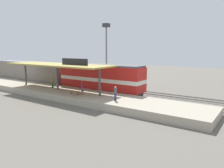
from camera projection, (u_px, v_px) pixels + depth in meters
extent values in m
plane|color=#666056|center=(87.00, 89.00, 38.11)|extent=(120.00, 120.00, 0.00)
cube|color=#565249|center=(79.00, 91.00, 36.50)|extent=(3.20, 110.00, 0.04)
cube|color=gray|center=(76.00, 91.00, 35.90)|extent=(0.10, 110.00, 0.16)
cube|color=gray|center=(82.00, 90.00, 37.07)|extent=(0.10, 110.00, 0.16)
cube|color=#565249|center=(97.00, 87.00, 40.21)|extent=(3.20, 110.00, 0.04)
cube|color=gray|center=(94.00, 87.00, 39.62)|extent=(0.10, 110.00, 0.16)
cube|color=gray|center=(99.00, 86.00, 40.78)|extent=(0.10, 110.00, 0.16)
cube|color=#A89E89|center=(58.00, 92.00, 32.71)|extent=(6.00, 44.00, 0.90)
cylinder|color=#47474C|center=(100.00, 82.00, 27.81)|extent=(0.28, 0.28, 3.60)
cylinder|color=#47474C|center=(57.00, 77.00, 32.36)|extent=(0.28, 0.28, 3.60)
cylinder|color=#47474C|center=(26.00, 74.00, 36.91)|extent=(0.28, 0.28, 3.60)
cube|color=#A38E3D|center=(57.00, 65.00, 32.07)|extent=(5.20, 18.00, 0.20)
cube|color=black|center=(74.00, 62.00, 29.93)|extent=(0.12, 4.80, 0.90)
cylinder|color=#333338|center=(78.00, 94.00, 28.36)|extent=(0.07, 0.07, 0.42)
cylinder|color=#333338|center=(71.00, 93.00, 29.10)|extent=(0.07, 0.07, 0.42)
cube|color=brown|center=(74.00, 91.00, 28.69)|extent=(0.44, 1.70, 0.08)
cube|color=#28282D|center=(100.00, 90.00, 33.88)|extent=(2.60, 13.60, 0.70)
cube|color=red|center=(100.00, 77.00, 33.56)|extent=(2.90, 14.40, 3.50)
cube|color=#4C4C51|center=(100.00, 65.00, 33.26)|extent=(2.78, 14.11, 0.24)
cube|color=silver|center=(100.00, 79.00, 33.60)|extent=(2.93, 14.43, 0.56)
cube|color=#28282D|center=(31.00, 81.00, 44.12)|extent=(2.60, 19.20, 0.70)
cube|color=slate|center=(30.00, 71.00, 43.81)|extent=(2.90, 20.00, 3.30)
cube|color=slate|center=(29.00, 62.00, 43.53)|extent=(2.78, 19.60, 0.24)
cylinder|color=slate|center=(106.00, 56.00, 42.02)|extent=(0.28, 0.28, 11.00)
cube|color=#333338|center=(106.00, 25.00, 41.11)|extent=(1.10, 1.10, 0.70)
cylinder|color=#663375|center=(82.00, 89.00, 30.96)|extent=(0.16, 0.16, 0.84)
cylinder|color=#663375|center=(83.00, 88.00, 31.10)|extent=(0.16, 0.16, 0.84)
cylinder|color=maroon|center=(82.00, 83.00, 30.92)|extent=(0.34, 0.34, 0.64)
sphere|color=tan|center=(82.00, 80.00, 30.85)|extent=(0.23, 0.23, 0.23)
cylinder|color=navy|center=(115.00, 97.00, 25.32)|extent=(0.16, 0.16, 0.84)
cylinder|color=navy|center=(116.00, 97.00, 25.46)|extent=(0.16, 0.16, 0.84)
cylinder|color=#4C4C51|center=(115.00, 91.00, 25.28)|extent=(0.34, 0.34, 0.64)
sphere|color=tan|center=(115.00, 87.00, 25.21)|extent=(0.23, 0.23, 0.23)
cylinder|color=#23603D|center=(52.00, 85.00, 34.12)|extent=(0.16, 0.16, 0.84)
cylinder|color=#23603D|center=(53.00, 85.00, 34.26)|extent=(0.16, 0.16, 0.84)
cylinder|color=olive|center=(52.00, 80.00, 34.07)|extent=(0.34, 0.34, 0.64)
sphere|color=tan|center=(52.00, 77.00, 34.01)|extent=(0.23, 0.23, 0.23)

